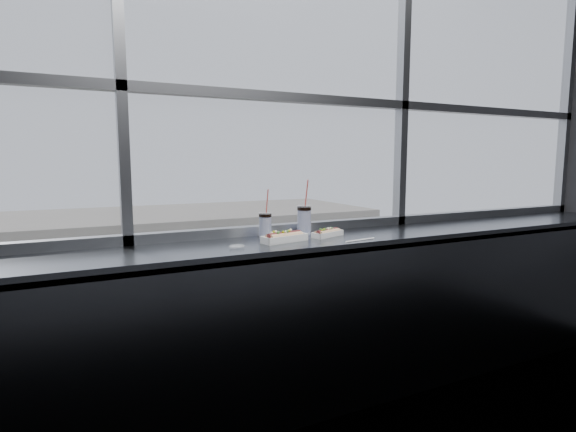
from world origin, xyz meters
name	(u,v)px	position (x,y,z in m)	size (l,w,h in m)	color
wall_back_lower	(283,311)	(0.00, 1.50, 0.55)	(6.00, 6.00, 0.00)	black
window_glass	(281,50)	(0.00, 1.52, 2.30)	(6.00, 6.00, 0.00)	silver
window_mullions	(282,50)	(0.00, 1.50, 2.30)	(6.00, 0.08, 2.40)	gray
counter	(302,244)	(0.00, 1.23, 1.07)	(6.00, 0.55, 0.06)	slate
counter_fascia	(322,337)	(0.00, 0.97, 0.55)	(6.00, 0.04, 1.04)	slate
hotdog_tray_left	(284,237)	(-0.14, 1.18, 1.13)	(0.31, 0.15, 0.07)	white
hotdog_tray_right	(328,233)	(0.19, 1.23, 1.12)	(0.25, 0.16, 0.06)	white
soda_cup_left	(265,224)	(-0.20, 1.34, 1.19)	(0.08, 0.08, 0.31)	white
soda_cup_right	(304,218)	(0.10, 1.38, 1.21)	(0.10, 0.10, 0.36)	white
loose_straw	(360,240)	(0.29, 1.01, 1.10)	(0.01, 0.01, 0.23)	white
wrapper	(237,246)	(-0.47, 1.12, 1.11)	(0.10, 0.07, 0.02)	silver
plaza_ground	(88,292)	(0.00, 45.00, -11.00)	(120.00, 120.00, 0.00)	beige
street_asphalt	(109,414)	(0.00, 21.50, -10.97)	(80.00, 10.00, 0.06)	black
far_sidewalk	(99,353)	(0.00, 29.50, -10.98)	(80.00, 6.00, 0.04)	beige
far_building	(88,263)	(0.00, 39.50, -7.00)	(50.00, 14.00, 8.00)	gray
car_far_c	(267,332)	(10.36, 25.50, -9.92)	(6.14, 2.56, 2.05)	white
car_far_b	(154,354)	(2.86, 25.50, -10.00)	(5.62, 2.34, 1.87)	#AB342B
car_near_d	(279,398)	(7.47, 17.50, -9.94)	(5.98, 2.49, 1.99)	beige
car_near_e	(394,367)	(14.57, 17.50, -9.88)	(6.35, 2.65, 2.12)	#21499E
car_near_c	(154,429)	(1.51, 17.50, -9.87)	(6.43, 2.68, 2.14)	#A03A00
pedestrian_a	(20,346)	(-4.43, 30.28, -9.91)	(0.93, 0.70, 2.10)	#66605B
pedestrian_d	(213,317)	(7.93, 30.14, -9.99)	(0.87, 0.65, 1.95)	#66605B
tree_center	(106,304)	(0.57, 29.50, -7.72)	(3.09, 3.09, 4.83)	#47382B
tree_right	(245,290)	(10.26, 29.50, -8.01)	(2.82, 2.82, 4.41)	#47382B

